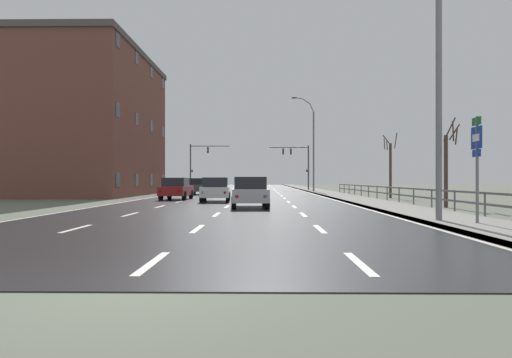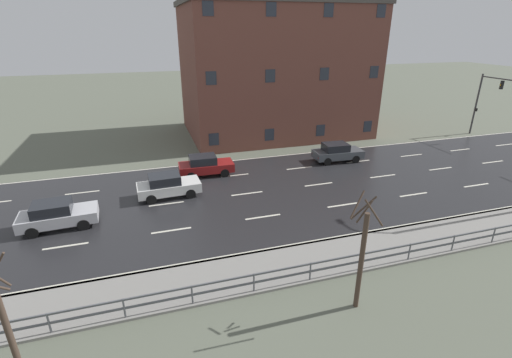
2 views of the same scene
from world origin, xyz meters
The scene contains 10 objects.
ground_plane centered at (0.00, 48.00, -0.06)m, with size 160.00×160.00×0.12m.
guardrail centered at (9.85, 22.60, 0.71)m, with size 0.07×39.16×1.00m.
traffic_signal_left centered at (-6.94, 56.18, 4.10)m, with size 5.33×0.36×6.22m.
car_mid_centre centered at (-4.18, 38.12, 0.80)m, with size 2.03×4.20×1.57m.
car_near_left centered at (-1.17, 23.86, 0.80)m, with size 2.00×4.18×1.57m.
car_far_right centered at (-4.29, 26.92, 0.80)m, with size 1.94×4.15×1.57m.
car_near_right centered at (1.22, 17.56, 0.80)m, with size 2.01×4.19×1.57m.
brick_building centered at (-15.18, 36.32, 6.52)m, with size 12.58×18.34×13.01m.
bare_tree_near centered at (11.33, 18.05, 2.20)m, with size 1.11×1.27×4.64m.
bare_tree_mid centered at (11.80, 30.25, 2.41)m, with size 1.06×1.20×5.07m.
Camera 2 is at (21.95, 22.87, 10.52)m, focal length 25.72 mm.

